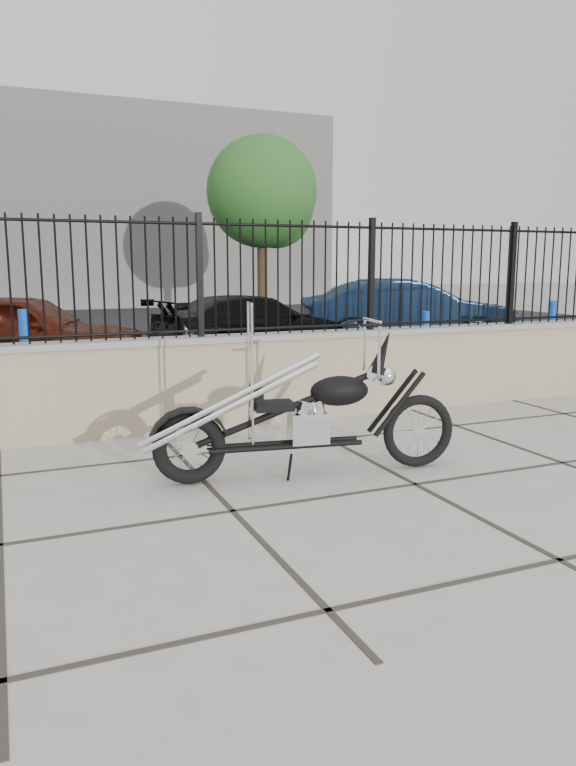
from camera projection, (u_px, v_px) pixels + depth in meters
The scene contains 13 objects.
ground_plane at pixel (415, 485), 5.33m from camera, with size 90.00×90.00×0.00m, color #99968E.
parking_lot at pixel (130, 334), 16.66m from camera, with size 30.00×30.00×0.00m, color black.
retaining_wall at pixel (290, 376), 7.51m from camera, with size 14.00×0.36×0.96m, color gray.
iron_fence at pixel (290, 277), 7.32m from camera, with size 14.00×0.08×1.20m, color black.
background_building at pixel (66, 208), 28.67m from camera, with size 22.00×6.00×8.00m, color beige.
chopper_motorcycle at pixel (303, 389), 5.43m from camera, with size 2.39×0.42×1.44m, color black, non-canonical shape.
car_red at pixel (22, 333), 10.50m from camera, with size 1.52×3.79×1.29m, color #421309.
car_black at pixel (254, 326), 12.66m from camera, with size 1.59×3.92×1.14m, color black.
car_blue at pixel (407, 314), 13.85m from camera, with size 1.49×4.28×1.41m, color black.
bollard_a at pixel (26, 353), 8.84m from camera, with size 0.14×0.14×1.13m, color #0B26AD.
bollard_b at pixel (425, 344), 10.29m from camera, with size 0.12×0.12×1.00m, color #0E18D9.
bollard_c at pixel (551, 333), 11.63m from camera, with size 0.13×0.13×1.09m, color #0A15A4.
tree_right at pixel (262, 187), 21.12m from camera, with size 3.43×3.43×5.79m.
Camera 1 is at (-2.91, -4.32, 1.70)m, focal length 32.00 mm.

